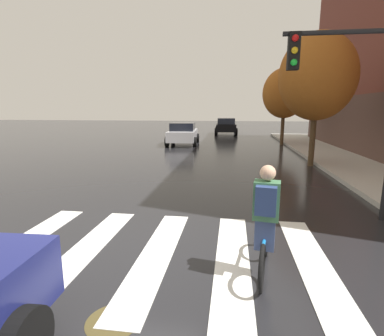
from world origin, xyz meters
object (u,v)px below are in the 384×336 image
object	(u,v)px
sedan_mid	(183,133)
cyclist	(265,222)
sedan_far	(226,126)
street_tree_near	(317,77)
manhole_cover	(113,321)
street_tree_mid	(284,93)
traffic_light_near	(357,89)

from	to	relation	value
sedan_mid	cyclist	distance (m)	17.00
sedan_far	street_tree_near	xyz separation A→B (m)	(4.09, -16.67, 2.95)
sedan_far	sedan_mid	bearing A→B (deg)	-106.54
sedan_far	cyclist	world-z (taller)	cyclist
sedan_far	manhole_cover	bearing A→B (deg)	-91.44
street_tree_mid	traffic_light_near	bearing A→B (deg)	-93.44
cyclist	street_tree_mid	xyz separation A→B (m)	(2.94, 17.30, 2.68)
sedan_far	cyclist	distance (m)	25.99
traffic_light_near	street_tree_near	size ratio (longest dim) A/B	0.75
manhole_cover	street_tree_mid	distance (m)	19.48
cyclist	traffic_light_near	bearing A→B (deg)	52.54
manhole_cover	sedan_mid	xyz separation A→B (m)	(-2.12, 17.79, 0.79)
sedan_far	street_tree_mid	bearing A→B (deg)	-64.70
traffic_light_near	street_tree_mid	world-z (taller)	street_tree_mid
cyclist	traffic_light_near	distance (m)	3.94
street_tree_near	sedan_far	bearing A→B (deg)	103.80
street_tree_near	street_tree_mid	xyz separation A→B (m)	(-0.00, 8.01, -0.25)
street_tree_near	street_tree_mid	distance (m)	8.02
cyclist	street_tree_near	bearing A→B (deg)	72.45
cyclist	street_tree_mid	world-z (taller)	street_tree_mid
sedan_mid	street_tree_mid	bearing A→B (deg)	6.34
cyclist	street_tree_near	xyz separation A→B (m)	(2.94, 9.29, 2.93)
sedan_far	street_tree_mid	world-z (taller)	street_tree_mid
manhole_cover	cyclist	distance (m)	2.38
cyclist	street_tree_near	world-z (taller)	street_tree_near
manhole_cover	street_tree_mid	bearing A→B (deg)	75.56
traffic_light_near	street_tree_mid	xyz separation A→B (m)	(0.88, 14.62, 0.66)
manhole_cover	sedan_mid	bearing A→B (deg)	96.79
cyclist	traffic_light_near	xyz separation A→B (m)	(2.06, 2.69, 2.02)
sedan_mid	street_tree_near	bearing A→B (deg)	-46.42
sedan_far	cyclist	size ratio (longest dim) A/B	2.76
traffic_light_near	street_tree_mid	bearing A→B (deg)	86.56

